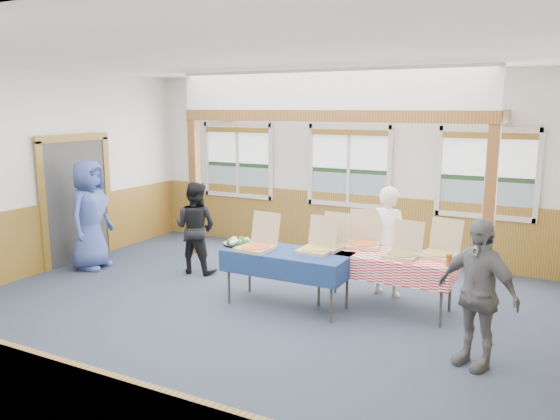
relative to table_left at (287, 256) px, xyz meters
The scene contains 27 objects.
floor 0.94m from the table_left, 110.95° to the right, with size 8.00×8.00×0.00m, color #293444.
ceiling 2.58m from the table_left, 110.95° to the right, with size 8.00×8.00×0.00m, color white.
wall_back 3.06m from the table_left, 94.42° to the left, with size 8.00×8.00×0.00m, color silver.
wall_left 4.36m from the table_left, behind, with size 8.00×8.00×0.00m, color silver.
wainscot_back 2.90m from the table_left, 94.46° to the left, with size 7.98×0.05×1.10m, color brown.
wainscot_left 4.24m from the table_left, behind, with size 0.05×6.98×1.10m, color brown.
cased_opening 4.21m from the table_left, behind, with size 0.06×1.30×2.10m, color #383838.
window_left 3.95m from the table_left, 131.35° to the left, with size 1.56×0.10×1.46m.
window_mid 3.04m from the table_left, 94.49° to the left, with size 1.56×0.10×1.46m.
window_right 3.68m from the table_left, 54.13° to the left, with size 1.56×0.10×1.46m.
post_left 3.26m from the table_left, 147.86° to the left, with size 0.15×0.15×2.40m, color brown.
post_right 2.89m from the table_left, 36.97° to the left, with size 0.15×0.15×2.40m, color brown.
cross_beam 2.49m from the table_left, 97.49° to the left, with size 5.15×0.18×0.18m, color brown.
table_left is the anchor object (origin of this frame).
table_right 1.27m from the table_left, 23.33° to the left, with size 1.94×1.46×0.76m.
pizza_box_a 0.43m from the table_left, 165.00° to the right, with size 0.47×0.55×0.47m.
pizza_box_b 0.41m from the table_left, 24.89° to the left, with size 0.42×0.50×0.44m.
pizza_box_c 0.60m from the table_left, 43.79° to the left, with size 0.47×0.55×0.45m.
pizza_box_d 1.08m from the table_left, 40.74° to the left, with size 0.54×0.61×0.47m.
pizza_box_e 1.49m from the table_left, 16.71° to the left, with size 0.43×0.51×0.43m.
pizza_box_f 1.94m from the table_left, 19.49° to the left, with size 0.51×0.58×0.46m.
veggie_tray 0.76m from the table_left, behind, with size 0.43×0.43×0.10m.
drink_glass 2.04m from the table_left, ahead, with size 0.07×0.07×0.15m, color #9A4B19.
woman_white 1.49m from the table_left, 45.41° to the left, with size 0.57×0.37×1.56m, color white.
woman_black 2.11m from the table_left, 160.69° to the left, with size 0.71×0.56×1.47m, color black.
man_blue 3.65m from the table_left, behind, with size 0.88×0.57×1.80m, color #3A4A93.
person_grey 2.54m from the table_left, 14.32° to the right, with size 0.91×0.38×1.55m, color slate.
Camera 1 is at (3.34, -5.62, 2.63)m, focal length 35.00 mm.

